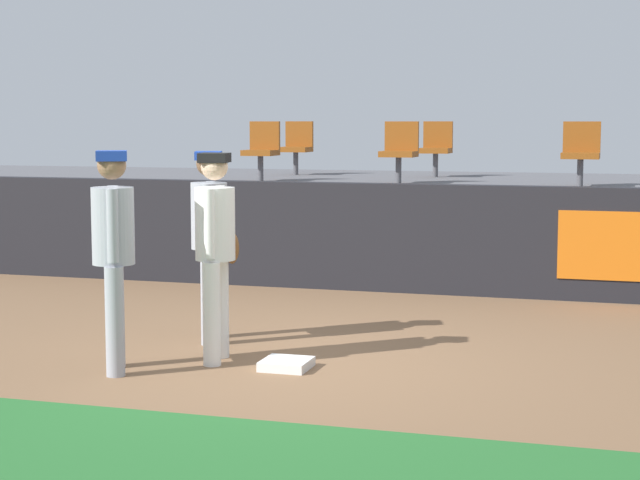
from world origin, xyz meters
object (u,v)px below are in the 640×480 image
at_px(seat_front_center, 400,149).
at_px(seat_back_center, 436,146).
at_px(player_fielder_home, 216,242).
at_px(first_base, 286,364).
at_px(seat_front_right, 581,150).
at_px(seat_front_left, 262,148).
at_px(player_coach_visitor, 209,232).
at_px(seat_back_left, 297,145).
at_px(player_runner_visitor, 113,245).

distance_m(seat_front_center, seat_back_center, 1.81).
bearing_deg(player_fielder_home, first_base, 72.41).
xyz_separation_m(player_fielder_home, seat_front_right, (2.79, 5.64, 0.67)).
bearing_deg(seat_front_left, player_fielder_home, -74.15).
xyz_separation_m(player_coach_visitor, seat_front_left, (-1.22, 4.87, 0.67)).
bearing_deg(first_base, seat_back_center, 90.86).
relative_size(first_base, seat_back_center, 0.48).
bearing_deg(first_base, seat_front_right, 69.79).
relative_size(first_base, player_coach_visitor, 0.22).
relative_size(seat_back_left, seat_back_center, 1.00).
xyz_separation_m(seat_back_left, seat_front_left, (0.06, -1.80, -0.00)).
bearing_deg(seat_back_left, first_base, -72.76).
relative_size(player_coach_visitor, seat_back_left, 2.17).
height_order(player_coach_visitor, seat_front_right, seat_front_right).
bearing_deg(seat_back_center, first_base, -89.14).
bearing_deg(player_coach_visitor, first_base, 32.22).
distance_m(first_base, seat_back_left, 8.08).
bearing_deg(player_runner_visitor, player_fielder_home, 105.29).
xyz_separation_m(player_runner_visitor, seat_back_left, (-0.99, 8.05, 0.65)).
bearing_deg(seat_front_right, seat_front_center, -180.00).
xyz_separation_m(seat_back_left, seat_front_right, (4.45, -1.80, 0.00)).
distance_m(seat_front_center, seat_front_left, 1.99).
relative_size(player_runner_visitor, seat_front_left, 2.22).
bearing_deg(seat_front_left, seat_front_right, 0.01).
bearing_deg(first_base, player_fielder_home, 171.33).
height_order(player_runner_visitor, seat_front_left, seat_front_left).
bearing_deg(seat_front_center, seat_back_left, 138.76).
bearing_deg(player_runner_visitor, player_coach_visitor, 141.34).
relative_size(player_fielder_home, seat_back_left, 2.18).
xyz_separation_m(first_base, seat_front_center, (-0.29, 5.74, 1.69)).
bearing_deg(seat_front_right, seat_back_center, 141.06).
bearing_deg(seat_front_center, first_base, -87.14).
relative_size(player_runner_visitor, seat_back_center, 2.22).
height_order(player_fielder_home, player_coach_visitor, player_fielder_home).
distance_m(player_coach_visitor, seat_back_center, 6.77).
relative_size(first_base, seat_front_right, 0.48).
xyz_separation_m(seat_front_center, seat_back_center, (0.17, 1.80, -0.00)).
height_order(player_runner_visitor, seat_front_right, seat_front_right).
distance_m(player_runner_visitor, seat_front_left, 6.35).
bearing_deg(player_fielder_home, seat_front_left, -173.08).
distance_m(player_fielder_home, player_coach_visitor, 0.86).
height_order(first_base, player_runner_visitor, player_runner_visitor).
relative_size(seat_back_center, seat_front_right, 1.00).
height_order(first_base, player_fielder_home, player_fielder_home).
bearing_deg(player_fielder_home, seat_back_left, -176.33).
distance_m(seat_back_center, seat_front_left, 2.82).
distance_m(player_runner_visitor, seat_front_center, 6.37).
bearing_deg(seat_back_left, player_fielder_home, -77.40).
relative_size(player_fielder_home, seat_back_center, 2.18).
height_order(first_base, seat_back_left, seat_back_left).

